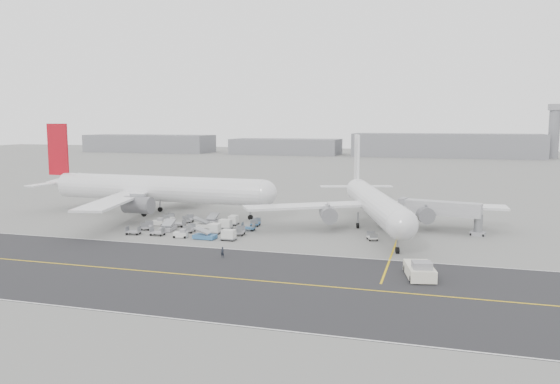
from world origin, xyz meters
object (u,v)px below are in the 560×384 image
(pushback_tug, at_px, (420,270))
(jet_bridge, at_px, (441,210))
(airliner_b, at_px, (374,202))
(control_tower, at_px, (554,130))
(ground_crew_a, at_px, (223,252))
(airliner_a, at_px, (153,188))

(pushback_tug, relative_size, jet_bridge, 0.57)
(airliner_b, relative_size, jet_bridge, 3.09)
(control_tower, height_order, jet_bridge, control_tower)
(pushback_tug, bearing_deg, jet_bridge, 73.58)
(control_tower, height_order, ground_crew_a, control_tower)
(airliner_b, distance_m, ground_crew_a, 36.17)
(control_tower, bearing_deg, pushback_tug, -103.32)
(control_tower, xyz_separation_m, ground_crew_a, (-94.86, -272.86, -15.41))
(ground_crew_a, bearing_deg, pushback_tug, 6.43)
(control_tower, distance_m, airliner_b, 254.40)
(control_tower, bearing_deg, jet_bridge, -104.48)
(airliner_a, bearing_deg, control_tower, -25.90)
(airliner_a, relative_size, ground_crew_a, 35.20)
(control_tower, distance_m, airliner_a, 270.70)
(control_tower, relative_size, airliner_b, 0.62)
(airliner_a, distance_m, jet_bridge, 62.72)
(airliner_a, bearing_deg, airliner_b, -91.74)
(airliner_a, xyz_separation_m, pushback_tug, (59.99, -36.04, -4.81))
(control_tower, height_order, airliner_a, control_tower)
(pushback_tug, distance_m, ground_crew_a, 29.71)
(airliner_b, relative_size, ground_crew_a, 29.92)
(pushback_tug, distance_m, jet_bridge, 33.43)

